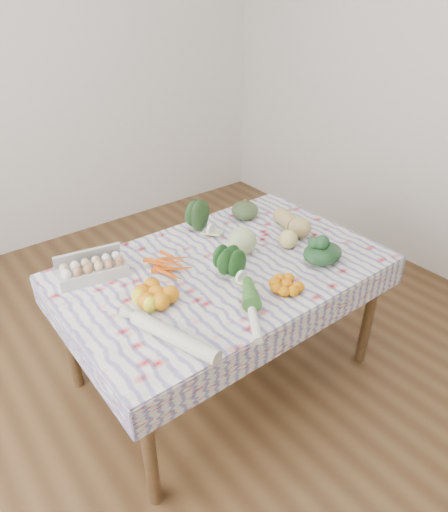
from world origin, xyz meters
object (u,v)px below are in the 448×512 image
(kabocha_squash, at_px, (245,210))
(cabbage, at_px, (242,241))
(butternut_squash, at_px, (293,221))
(grapefruit, at_px, (288,239))
(egg_carton, at_px, (93,271))
(dining_table, at_px, (224,279))

(kabocha_squash, relative_size, cabbage, 1.08)
(kabocha_squash, relative_size, butternut_squash, 0.61)
(kabocha_squash, xyz_separation_m, grapefruit, (-0.04, -0.42, -0.00))
(cabbage, height_order, grapefruit, cabbage)
(cabbage, bearing_deg, egg_carton, 159.91)
(dining_table, xyz_separation_m, kabocha_squash, (0.44, 0.35, 0.14))
(cabbage, relative_size, grapefruit, 1.49)
(egg_carton, relative_size, butternut_squash, 1.22)
(butternut_squash, bearing_deg, grapefruit, -130.56)
(kabocha_squash, relative_size, grapefruit, 1.61)
(grapefruit, bearing_deg, cabbage, 155.96)
(dining_table, distance_m, butternut_squash, 0.57)
(dining_table, bearing_deg, kabocha_squash, 38.70)
(dining_table, relative_size, butternut_squash, 5.84)
(egg_carton, bearing_deg, dining_table, -16.60)
(grapefruit, bearing_deg, egg_carton, 158.92)
(egg_carton, relative_size, cabbage, 2.17)
(dining_table, distance_m, egg_carton, 0.67)
(dining_table, distance_m, cabbage, 0.23)
(egg_carton, bearing_deg, kabocha_squash, 13.50)
(egg_carton, height_order, cabbage, cabbage)
(dining_table, relative_size, kabocha_squash, 9.56)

